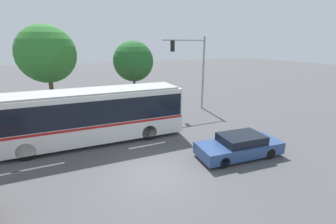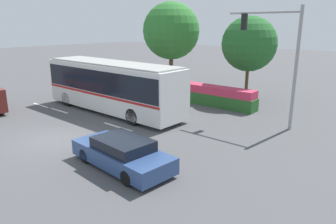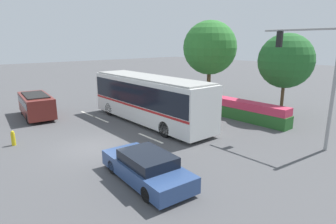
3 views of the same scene
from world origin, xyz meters
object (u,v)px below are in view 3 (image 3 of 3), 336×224
object	(u,v)px
city_bus	(149,97)
fire_hydrant	(13,138)
traffic_light_pole	(317,68)
street_tree_centre	(286,61)
suv_left_lane	(36,104)
street_tree_left	(210,48)
sedan_foreground	(146,167)

from	to	relation	value
city_bus	fire_hydrant	xyz separation A→B (m)	(-1.30, -8.63, -1.48)
traffic_light_pole	street_tree_centre	bearing A→B (deg)	-49.61
city_bus	suv_left_lane	size ratio (longest dim) A/B	2.14
street_tree_left	fire_hydrant	size ratio (longest dim) A/B	8.97
street_tree_left	suv_left_lane	bearing A→B (deg)	-106.07
traffic_light_pole	street_tree_left	world-z (taller)	street_tree_left
suv_left_lane	fire_hydrant	xyz separation A→B (m)	(5.64, -2.96, -0.63)
sedan_foreground	street_tree_centre	xyz separation A→B (m)	(-1.71, 14.44, 3.68)
traffic_light_pole	fire_hydrant	xyz separation A→B (m)	(-10.87, -12.57, -3.91)
fire_hydrant	traffic_light_pole	bearing A→B (deg)	49.15
street_tree_centre	fire_hydrant	size ratio (longest dim) A/B	7.39
city_bus	sedan_foreground	distance (m)	8.95
fire_hydrant	suv_left_lane	bearing A→B (deg)	152.29
sedan_foreground	street_tree_left	bearing A→B (deg)	-52.36
traffic_light_pole	fire_hydrant	world-z (taller)	traffic_light_pole
city_bus	suv_left_lane	xyz separation A→B (m)	(-6.94, -5.66, -0.85)
suv_left_lane	street_tree_left	distance (m)	16.16
sedan_foreground	suv_left_lane	xyz separation A→B (m)	(-13.92, -0.21, 0.44)
city_bus	street_tree_centre	xyz separation A→B (m)	(5.27, 8.99, 2.39)
street_tree_left	street_tree_centre	world-z (taller)	street_tree_left
street_tree_left	fire_hydrant	bearing A→B (deg)	-85.82
street_tree_left	street_tree_centre	distance (m)	7.94
sedan_foreground	suv_left_lane	distance (m)	13.93
sedan_foreground	suv_left_lane	world-z (taller)	suv_left_lane
street_tree_centre	fire_hydrant	world-z (taller)	street_tree_centre
sedan_foreground	street_tree_left	xyz separation A→B (m)	(-9.60, 14.81, 4.53)
city_bus	fire_hydrant	bearing A→B (deg)	82.41
city_bus	fire_hydrant	distance (m)	8.85
city_bus	fire_hydrant	size ratio (longest dim) A/B	12.93
street_tree_centre	city_bus	bearing A→B (deg)	-120.39
sedan_foreground	traffic_light_pole	xyz separation A→B (m)	(2.58, 9.39, 3.71)
traffic_light_pole	fire_hydrant	size ratio (longest dim) A/B	7.76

